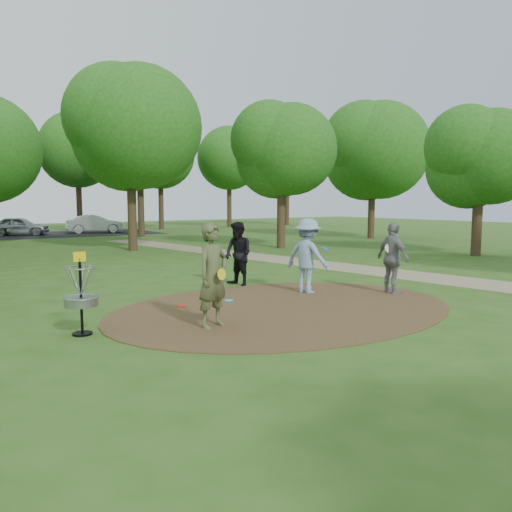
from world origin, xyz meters
TOP-DOWN VIEW (x-y plane):
  - ground at (0.00, 0.00)m, footprint 100.00×100.00m
  - dirt_clearing at (0.00, 0.00)m, footprint 8.40×8.40m
  - footpath at (6.50, 2.00)m, footprint 7.55×39.89m
  - parking_lot at (2.00, 30.00)m, footprint 14.00×8.00m
  - player_observer_with_disc at (-2.24, -0.59)m, footprint 0.86×0.69m
  - player_throwing_with_disc at (1.65, 1.18)m, footprint 1.30×1.44m
  - player_walking_with_disc at (0.76, 3.22)m, footprint 0.84×1.00m
  - player_waiting_with_disc at (3.44, -0.18)m, footprint 0.62×1.18m
  - disc_ground_cyan at (-0.68, 1.39)m, footprint 0.22×0.22m
  - disc_ground_red at (-1.94, 1.44)m, footprint 0.22×0.22m
  - car_left at (-0.69, 30.28)m, footprint 4.26×3.08m
  - car_right at (4.57, 29.84)m, footprint 4.47×2.27m
  - disc_golf_basket at (-4.50, 0.30)m, footprint 0.63×0.63m
  - tree_ring at (2.51, 10.11)m, footprint 37.60×45.19m

SIDE VIEW (x-z plane):
  - ground at x=0.00m, z-range 0.00..0.00m
  - parking_lot at x=2.00m, z-range 0.00..0.01m
  - footpath at x=6.50m, z-range 0.00..0.01m
  - dirt_clearing at x=0.00m, z-range 0.00..0.02m
  - disc_ground_cyan at x=-0.68m, z-range 0.02..0.04m
  - disc_ground_red at x=-1.94m, z-range 0.02..0.04m
  - car_left at x=-0.69m, z-range 0.00..1.35m
  - car_right at x=4.57m, z-range 0.00..1.41m
  - disc_golf_basket at x=-4.50m, z-range 0.10..1.64m
  - player_walking_with_disc at x=0.76m, z-range 0.00..1.86m
  - player_waiting_with_disc at x=3.44m, z-range 0.00..1.91m
  - player_throwing_with_disc at x=1.65m, z-range 0.00..2.00m
  - player_observer_with_disc at x=-2.24m, z-range 0.00..2.04m
  - tree_ring at x=2.51m, z-range 0.77..9.61m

